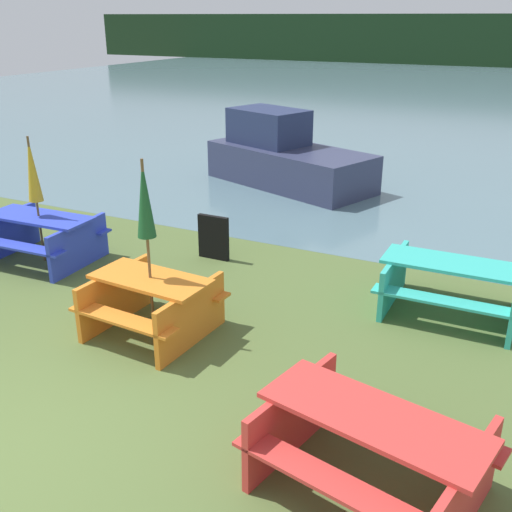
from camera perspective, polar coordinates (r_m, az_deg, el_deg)
name	(u,v)px	position (r m, az deg, el deg)	size (l,w,h in m)	color
water	(471,94)	(34.57, 19.79, 14.33)	(60.00, 50.00, 0.00)	slate
far_treeline	(511,41)	(54.30, 23.12, 18.35)	(80.00, 1.60, 4.00)	#193319
picnic_table_red	(371,445)	(5.32, 10.91, -17.24)	(2.13, 1.74, 0.77)	red
picnic_table_orange	(152,300)	(7.70, -9.89, -4.17)	(1.58, 1.47, 0.77)	orange
picnic_table_blue	(41,234)	(10.46, -19.78, 2.02)	(1.85, 1.45, 0.78)	blue
picnic_table_teal	(453,283)	(8.50, 18.25, -2.43)	(1.90, 1.40, 0.75)	#33B7A8
umbrella_gold	(32,171)	(10.18, -20.54, 7.62)	(0.23, 0.23, 2.08)	brown
umbrella_darkgreen	(145,202)	(7.24, -10.55, 5.12)	(0.23, 0.23, 2.27)	brown
boat	(285,158)	(14.59, 2.79, 9.34)	(4.45, 3.04, 1.73)	#333856
signboard	(214,237)	(9.99, -4.07, 1.78)	(0.55, 0.08, 0.75)	black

